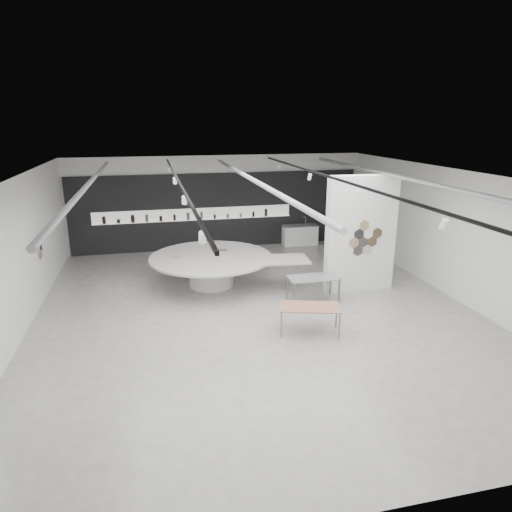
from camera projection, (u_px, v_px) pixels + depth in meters
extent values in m
cube|color=#A9A59F|center=(257.00, 312.00, 12.78)|extent=(12.00, 14.00, 0.01)
cube|color=silver|center=(257.00, 175.00, 11.68)|extent=(12.00, 14.00, 0.01)
cube|color=white|center=(218.00, 202.00, 18.77)|extent=(12.00, 0.01, 3.80)
cube|color=white|center=(385.00, 393.00, 5.70)|extent=(12.00, 0.01, 3.80)
cube|color=white|center=(454.00, 234.00, 13.54)|extent=(0.01, 14.00, 3.80)
cube|color=white|center=(14.00, 262.00, 10.93)|extent=(0.01, 14.00, 3.80)
cylinder|color=#939396|center=(88.00, 185.00, 11.29)|extent=(0.12, 12.00, 0.12)
cylinder|color=#939396|center=(253.00, 180.00, 12.20)|extent=(0.12, 12.00, 0.12)
cylinder|color=#939396|center=(395.00, 176.00, 13.12)|extent=(0.12, 12.00, 0.12)
cube|color=black|center=(179.00, 181.00, 11.28)|extent=(0.05, 13.00, 0.06)
cylinder|color=white|center=(202.00, 237.00, 6.67)|extent=(0.11, 0.18, 0.21)
cylinder|color=white|center=(184.00, 200.00, 9.75)|extent=(0.11, 0.18, 0.21)
cylinder|color=white|center=(175.00, 181.00, 12.82)|extent=(0.11, 0.18, 0.21)
cylinder|color=white|center=(169.00, 169.00, 15.90)|extent=(0.11, 0.18, 0.21)
cube|color=black|center=(330.00, 177.00, 12.15)|extent=(0.05, 13.00, 0.06)
cylinder|color=white|center=(444.00, 224.00, 7.54)|extent=(0.11, 0.18, 0.21)
cylinder|color=white|center=(357.00, 193.00, 10.61)|extent=(0.11, 0.18, 0.21)
cylinder|color=white|center=(310.00, 177.00, 13.69)|extent=(0.11, 0.18, 0.21)
cylinder|color=white|center=(280.00, 166.00, 16.77)|extent=(0.11, 0.18, 0.21)
cylinder|color=#987A5D|center=(41.00, 255.00, 13.42)|extent=(0.03, 0.28, 0.28)
cylinder|color=white|center=(43.00, 252.00, 13.67)|extent=(0.03, 0.28, 0.28)
cylinder|color=black|center=(41.00, 246.00, 13.48)|extent=(0.03, 0.28, 0.28)
cylinder|color=#C0B2A5|center=(39.00, 248.00, 13.24)|extent=(0.03, 0.28, 0.28)
cylinder|color=black|center=(39.00, 240.00, 13.29)|extent=(0.03, 0.28, 0.28)
cylinder|color=brown|center=(40.00, 237.00, 13.53)|extent=(0.03, 0.28, 0.28)
cube|color=black|center=(219.00, 211.00, 18.81)|extent=(11.80, 0.10, 3.10)
cube|color=white|center=(195.00, 214.00, 18.54)|extent=(8.00, 0.06, 0.46)
cube|color=white|center=(195.00, 220.00, 18.55)|extent=(8.00, 0.18, 0.02)
cylinder|color=black|center=(104.00, 220.00, 17.74)|extent=(0.13, 0.13, 0.29)
cylinder|color=black|center=(119.00, 221.00, 17.88)|extent=(0.13, 0.13, 0.15)
cylinder|color=black|center=(133.00, 219.00, 17.97)|extent=(0.14, 0.14, 0.30)
cylinder|color=brown|center=(147.00, 218.00, 18.09)|extent=(0.12, 0.12, 0.29)
cylinder|color=black|center=(161.00, 218.00, 18.22)|extent=(0.12, 0.12, 0.21)
cylinder|color=black|center=(175.00, 217.00, 18.34)|extent=(0.10, 0.10, 0.25)
cylinder|color=brown|center=(188.00, 216.00, 18.45)|extent=(0.12, 0.12, 0.30)
cylinder|color=brown|center=(201.00, 215.00, 18.56)|extent=(0.10, 0.10, 0.31)
cylinder|color=black|center=(215.00, 216.00, 18.70)|extent=(0.09, 0.09, 0.17)
cylinder|color=brown|center=(228.00, 216.00, 18.82)|extent=(0.10, 0.10, 0.16)
cylinder|color=brown|center=(241.00, 215.00, 18.94)|extent=(0.09, 0.09, 0.15)
cylinder|color=black|center=(253.00, 214.00, 19.05)|extent=(0.09, 0.09, 0.21)
cylinder|color=black|center=(266.00, 212.00, 19.15)|extent=(0.11, 0.11, 0.31)
cube|color=white|center=(361.00, 234.00, 13.95)|extent=(2.20, 0.35, 3.60)
cylinder|color=black|center=(363.00, 242.00, 13.83)|extent=(0.34, 0.03, 0.34)
cylinder|color=brown|center=(372.00, 242.00, 13.90)|extent=(0.34, 0.03, 0.34)
cylinder|color=#987A5D|center=(354.00, 243.00, 13.77)|extent=(0.34, 0.03, 0.34)
cylinder|color=white|center=(368.00, 234.00, 13.79)|extent=(0.34, 0.03, 0.34)
cylinder|color=black|center=(359.00, 234.00, 13.73)|extent=(0.34, 0.03, 0.34)
cylinder|color=#C0B2A5|center=(367.00, 250.00, 13.94)|extent=(0.34, 0.03, 0.34)
cylinder|color=black|center=(358.00, 251.00, 13.88)|extent=(0.34, 0.03, 0.34)
cylinder|color=brown|center=(377.00, 233.00, 13.86)|extent=(0.34, 0.03, 0.34)
cylinder|color=#987A5D|center=(364.00, 226.00, 13.68)|extent=(0.34, 0.03, 0.34)
cylinder|color=white|center=(355.00, 226.00, 13.62)|extent=(0.34, 0.03, 0.34)
cylinder|color=white|center=(211.00, 272.00, 14.70)|extent=(1.55, 1.55, 0.92)
cylinder|color=beige|center=(211.00, 257.00, 14.56)|extent=(4.30, 4.30, 0.07)
cube|color=beige|center=(281.00, 260.00, 14.29)|extent=(1.84, 1.26, 0.06)
cube|color=#987A5D|center=(176.00, 257.00, 14.42)|extent=(0.29, 0.22, 0.01)
cube|color=brown|center=(223.00, 250.00, 15.22)|extent=(0.29, 0.22, 0.01)
cube|color=#A36A54|center=(310.00, 307.00, 11.37)|extent=(1.64, 1.14, 0.03)
cube|color=slate|center=(281.00, 325.00, 11.20)|extent=(0.05, 0.05, 0.67)
cube|color=slate|center=(281.00, 314.00, 11.84)|extent=(0.05, 0.05, 0.67)
cube|color=slate|center=(339.00, 326.00, 11.11)|extent=(0.05, 0.05, 0.67)
cube|color=slate|center=(336.00, 315.00, 11.75)|extent=(0.05, 0.05, 0.67)
cube|color=gray|center=(313.00, 278.00, 13.32)|extent=(1.47, 0.74, 0.03)
cube|color=slate|center=(294.00, 296.00, 12.97)|extent=(0.04, 0.04, 0.72)
cube|color=slate|center=(287.00, 288.00, 13.58)|extent=(0.04, 0.04, 0.72)
cube|color=slate|center=(339.00, 292.00, 13.28)|extent=(0.04, 0.04, 0.72)
cube|color=slate|center=(331.00, 284.00, 13.88)|extent=(0.04, 0.04, 0.72)
cube|color=white|center=(300.00, 235.00, 19.50)|extent=(1.48, 0.58, 0.83)
cube|color=gray|center=(300.00, 226.00, 19.38)|extent=(1.52, 0.61, 0.03)
cylinder|color=silver|center=(305.00, 221.00, 19.51)|extent=(0.02, 0.02, 0.33)
cylinder|color=silver|center=(304.00, 217.00, 19.45)|extent=(0.15, 0.02, 0.02)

